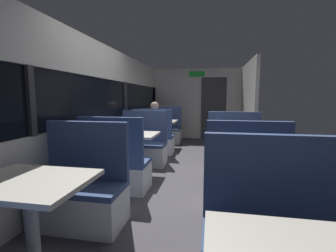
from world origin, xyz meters
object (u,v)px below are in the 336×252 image
at_px(dining_table_mid_window, 131,139).
at_px(bench_front_aisle_facing_entry, 272,249).
at_px(bench_rear_aisle_facing_entry, 234,154).
at_px(seated_passenger, 154,131).
at_px(bench_mid_window_facing_entry, 143,148).
at_px(dining_table_rear_aisle, 239,145).
at_px(dining_table_near_window, 30,192).
at_px(dining_table_far_window, 160,124).
at_px(bench_far_window_facing_entry, 165,132).
at_px(bench_far_window_facing_end, 154,140).
at_px(coffee_cup_primary, 161,119).
at_px(bench_near_window_facing_entry, 81,194).
at_px(bench_mid_window_facing_end, 116,168).
at_px(bench_rear_aisle_facing_end, 244,181).

xyz_separation_m(dining_table_mid_window, bench_front_aisle_facing_entry, (1.79, -2.23, -0.31)).
bearing_deg(bench_rear_aisle_facing_entry, seated_passenger, 146.12).
distance_m(bench_mid_window_facing_entry, dining_table_rear_aisle, 2.03).
relative_size(dining_table_near_window, seated_passenger, 0.71).
bearing_deg(dining_table_near_window, dining_table_far_window, 90.00).
distance_m(bench_far_window_facing_entry, seated_passenger, 1.34).
height_order(bench_far_window_facing_end, coffee_cup_primary, bench_far_window_facing_end).
distance_m(dining_table_far_window, bench_far_window_facing_end, 0.77).
bearing_deg(bench_front_aisle_facing_entry, bench_far_window_facing_end, 114.89).
xyz_separation_m(bench_near_window_facing_entry, bench_mid_window_facing_entry, (0.00, 2.33, 0.00)).
height_order(dining_table_near_window, seated_passenger, seated_passenger).
xyz_separation_m(bench_mid_window_facing_entry, bench_far_window_facing_end, (0.00, 0.93, 0.00)).
xyz_separation_m(dining_table_far_window, seated_passenger, (0.00, -0.63, -0.10)).
xyz_separation_m(bench_near_window_facing_entry, dining_table_far_window, (0.00, 3.96, 0.31)).
height_order(bench_far_window_facing_entry, bench_front_aisle_facing_entry, same).
relative_size(bench_far_window_facing_end, dining_table_rear_aisle, 1.22).
xyz_separation_m(dining_table_near_window, seated_passenger, (0.00, 4.03, -0.10)).
height_order(dining_table_rear_aisle, bench_rear_aisle_facing_entry, bench_rear_aisle_facing_entry).
relative_size(bench_far_window_facing_entry, bench_rear_aisle_facing_entry, 1.00).
height_order(bench_mid_window_facing_entry, seated_passenger, seated_passenger).
distance_m(bench_near_window_facing_entry, bench_far_window_facing_end, 3.26).
distance_m(bench_mid_window_facing_end, dining_table_rear_aisle, 1.88).
bearing_deg(dining_table_rear_aisle, bench_far_window_facing_entry, 119.01).
xyz_separation_m(bench_far_window_facing_entry, bench_rear_aisle_facing_end, (1.79, -3.93, 0.00)).
bearing_deg(dining_table_near_window, bench_rear_aisle_facing_entry, 57.67).
bearing_deg(bench_rear_aisle_facing_entry, bench_near_window_facing_entry, -130.06).
bearing_deg(bench_far_window_facing_entry, dining_table_near_window, -90.00).
distance_m(dining_table_mid_window, bench_far_window_facing_entry, 3.04).
bearing_deg(dining_table_far_window, dining_table_mid_window, -90.00).
bearing_deg(seated_passenger, bench_mid_window_facing_end, -90.00).
xyz_separation_m(bench_near_window_facing_entry, bench_far_window_facing_end, (0.00, 3.26, 0.00)).
relative_size(dining_table_mid_window, bench_mid_window_facing_entry, 0.82).
bearing_deg(bench_far_window_facing_entry, bench_near_window_facing_entry, -90.00).
bearing_deg(bench_far_window_facing_end, dining_table_mid_window, -90.00).
relative_size(dining_table_near_window, bench_rear_aisle_facing_end, 0.82).
height_order(bench_near_window_facing_entry, coffee_cup_primary, bench_near_window_facing_entry).
relative_size(bench_mid_window_facing_entry, coffee_cup_primary, 12.22).
bearing_deg(dining_table_far_window, bench_far_window_facing_entry, 90.00).
height_order(dining_table_near_window, bench_mid_window_facing_entry, bench_mid_window_facing_entry).
bearing_deg(bench_rear_aisle_facing_entry, bench_mid_window_facing_end, -146.19).
bearing_deg(seated_passenger, dining_table_far_window, 90.00).
distance_m(bench_mid_window_facing_entry, bench_far_window_facing_end, 0.93).
bearing_deg(bench_mid_window_facing_end, bench_mid_window_facing_entry, 90.00).
height_order(dining_table_mid_window, bench_far_window_facing_end, bench_far_window_facing_end).
height_order(dining_table_far_window, bench_far_window_facing_entry, bench_far_window_facing_entry).
relative_size(bench_mid_window_facing_end, bench_far_window_facing_entry, 1.00).
height_order(bench_mid_window_facing_entry, dining_table_far_window, bench_mid_window_facing_entry).
xyz_separation_m(bench_front_aisle_facing_entry, bench_rear_aisle_facing_end, (0.00, 1.33, 0.00)).
relative_size(dining_table_far_window, seated_passenger, 0.71).
bearing_deg(bench_mid_window_facing_entry, seated_passenger, 90.00).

